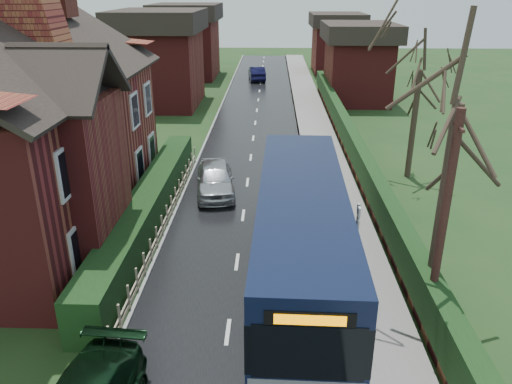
{
  "coord_description": "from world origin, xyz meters",
  "views": [
    {
      "loc": [
        1.21,
        -13.86,
        9.4
      ],
      "look_at": [
        0.62,
        4.42,
        1.8
      ],
      "focal_mm": 35.0,
      "sensor_mm": 36.0,
      "label": 1
    }
  ],
  "objects_px": {
    "brick_house": "(17,125)",
    "bus": "(301,241)",
    "telegraph_pole": "(442,229)",
    "car_silver": "(215,178)",
    "bus_stop_sign": "(357,234)"
  },
  "relations": [
    {
      "from": "brick_house",
      "to": "bus_stop_sign",
      "type": "height_order",
      "value": "brick_house"
    },
    {
      "from": "bus",
      "to": "car_silver",
      "type": "xyz_separation_m",
      "value": [
        -3.7,
        8.18,
        -1.03
      ]
    },
    {
      "from": "bus_stop_sign",
      "to": "bus",
      "type": "bearing_deg",
      "value": -172.48
    },
    {
      "from": "brick_house",
      "to": "car_silver",
      "type": "distance_m",
      "value": 8.94
    },
    {
      "from": "car_silver",
      "to": "telegraph_pole",
      "type": "distance_m",
      "value": 12.96
    },
    {
      "from": "car_silver",
      "to": "telegraph_pole",
      "type": "bearing_deg",
      "value": -62.79
    },
    {
      "from": "car_silver",
      "to": "bus",
      "type": "bearing_deg",
      "value": -73.55
    },
    {
      "from": "bus",
      "to": "bus_stop_sign",
      "type": "distance_m",
      "value": 1.82
    },
    {
      "from": "brick_house",
      "to": "bus",
      "type": "xyz_separation_m",
      "value": [
        10.93,
        -4.38,
        -2.59
      ]
    },
    {
      "from": "brick_house",
      "to": "telegraph_pole",
      "type": "bearing_deg",
      "value": -24.37
    },
    {
      "from": "bus",
      "to": "car_silver",
      "type": "height_order",
      "value": "bus"
    },
    {
      "from": "bus",
      "to": "telegraph_pole",
      "type": "bearing_deg",
      "value": -29.96
    },
    {
      "from": "brick_house",
      "to": "bus",
      "type": "height_order",
      "value": "brick_house"
    },
    {
      "from": "car_silver",
      "to": "bus_stop_sign",
      "type": "relative_size",
      "value": 1.47
    },
    {
      "from": "bus",
      "to": "bus_stop_sign",
      "type": "height_order",
      "value": "bus"
    }
  ]
}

